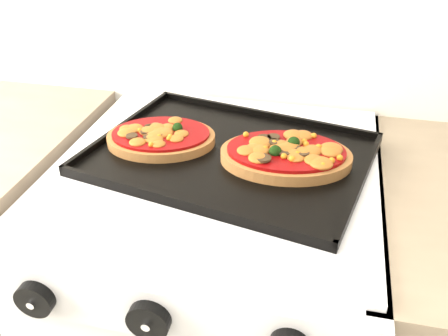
% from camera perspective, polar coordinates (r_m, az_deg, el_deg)
% --- Properties ---
extents(stove, '(0.60, 0.60, 0.91)m').
position_cam_1_polar(stove, '(1.22, -0.69, -18.12)').
color(stove, silver).
rests_on(stove, floor).
extents(control_panel, '(0.60, 0.02, 0.09)m').
position_cam_1_polar(control_panel, '(0.72, -6.92, -15.95)').
color(control_panel, silver).
rests_on(control_panel, stove).
extents(knob_left, '(0.06, 0.02, 0.06)m').
position_cam_1_polar(knob_left, '(0.78, -20.79, -13.86)').
color(knob_left, black).
rests_on(knob_left, control_panel).
extents(knob_center, '(0.06, 0.02, 0.06)m').
position_cam_1_polar(knob_center, '(0.71, -8.61, -16.85)').
color(knob_center, black).
rests_on(knob_center, control_panel).
extents(baking_tray, '(0.56, 0.46, 0.02)m').
position_cam_1_polar(baking_tray, '(0.93, 0.69, 1.68)').
color(baking_tray, black).
rests_on(baking_tray, stove).
extents(pizza_left, '(0.24, 0.20, 0.03)m').
position_cam_1_polar(pizza_left, '(0.97, -7.22, 3.64)').
color(pizza_left, '#A86E3A').
rests_on(pizza_left, baking_tray).
extents(pizza_right, '(0.25, 0.19, 0.03)m').
position_cam_1_polar(pizza_right, '(0.91, 7.09, 1.64)').
color(pizza_right, '#A86E3A').
rests_on(pizza_right, baking_tray).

